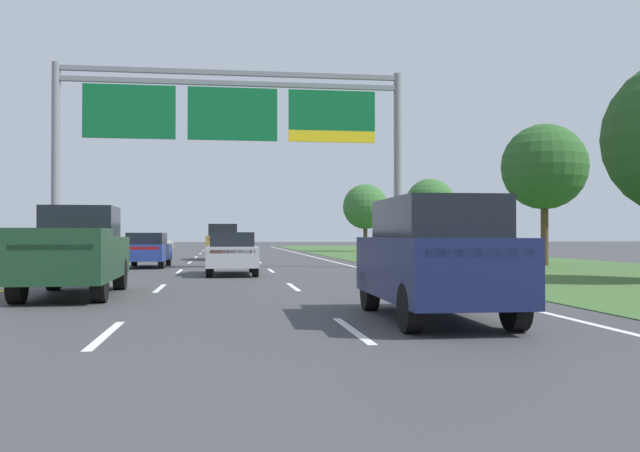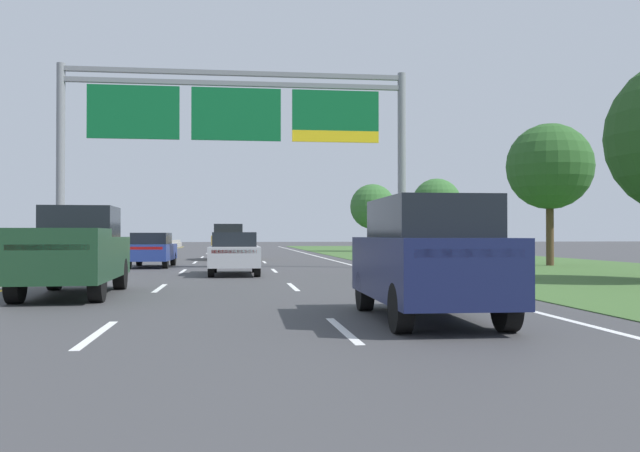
% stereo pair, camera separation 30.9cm
% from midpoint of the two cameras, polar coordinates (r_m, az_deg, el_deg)
% --- Properties ---
extents(ground_plane, '(220.00, 220.00, 0.00)m').
position_cam_midpoint_polar(ground_plane, '(35.18, -8.04, -3.13)').
color(ground_plane, '#3D3D3F').
extents(lane_striping, '(11.96, 106.00, 0.01)m').
position_cam_midpoint_polar(lane_striping, '(34.72, -8.04, -3.15)').
color(lane_striping, white).
rests_on(lane_striping, ground).
extents(grass_verge_right, '(14.00, 110.00, 0.02)m').
position_cam_midpoint_polar(grass_verge_right, '(37.84, 13.62, -2.93)').
color(grass_verge_right, '#3D602D').
rests_on(grass_verge_right, ground).
extents(median_barrier_concrete, '(0.60, 110.00, 0.85)m').
position_cam_midpoint_polar(median_barrier_concrete, '(35.78, -18.68, -2.49)').
color(median_barrier_concrete, '#99968E').
rests_on(median_barrier_concrete, ground).
extents(overhead_sign_gantry, '(15.06, 0.42, 8.72)m').
position_cam_midpoint_polar(overhead_sign_gantry, '(30.63, -7.45, 8.23)').
color(overhead_sign_gantry, gray).
rests_on(overhead_sign_gantry, ground).
extents(pickup_truck_darkgreen, '(2.12, 5.44, 2.20)m').
position_cam_midpoint_polar(pickup_truck_darkgreen, '(17.93, -19.89, -1.97)').
color(pickup_truck_darkgreen, '#193D23').
rests_on(pickup_truck_darkgreen, ground).
extents(car_navy_right_lane_suv, '(1.99, 4.74, 2.11)m').
position_cam_midpoint_polar(car_navy_right_lane_suv, '(12.23, 8.62, -2.49)').
color(car_navy_right_lane_suv, '#161E47').
rests_on(car_navy_right_lane_suv, ground).
extents(car_blue_left_lane_sedan, '(1.94, 4.45, 1.57)m').
position_cam_midpoint_polar(car_blue_left_lane_sedan, '(32.70, -14.23, -1.86)').
color(car_blue_left_lane_sedan, navy).
rests_on(car_blue_left_lane_sedan, ground).
extents(car_gold_centre_lane_suv, '(1.95, 4.72, 2.11)m').
position_cam_midpoint_polar(car_gold_centre_lane_suv, '(41.82, -8.16, -1.24)').
color(car_gold_centre_lane_suv, '#A38438').
rests_on(car_gold_centre_lane_suv, ground).
extents(car_silver_centre_lane_sedan, '(1.84, 4.41, 1.57)m').
position_cam_midpoint_polar(car_silver_centre_lane_sedan, '(25.98, -7.56, -2.17)').
color(car_silver_centre_lane_sedan, '#B2B5BA').
rests_on(car_silver_centre_lane_sedan, ground).
extents(roadside_tree_mid, '(4.10, 4.10, 6.79)m').
position_cam_midpoint_polar(roadside_tree_mid, '(35.08, 17.65, 4.62)').
color(roadside_tree_mid, '#4C3823').
rests_on(roadside_tree_mid, ground).
extents(roadside_tree_far, '(3.32, 3.32, 5.29)m').
position_cam_midpoint_polar(roadside_tree_far, '(47.69, 8.83, 1.84)').
color(roadside_tree_far, '#4C3823').
rests_on(roadside_tree_far, ground).
extents(roadside_tree_distant, '(3.99, 3.99, 5.97)m').
position_cam_midpoint_polar(roadside_tree_distant, '(61.72, 3.59, 1.59)').
color(roadside_tree_distant, '#4C3823').
rests_on(roadside_tree_distant, ground).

